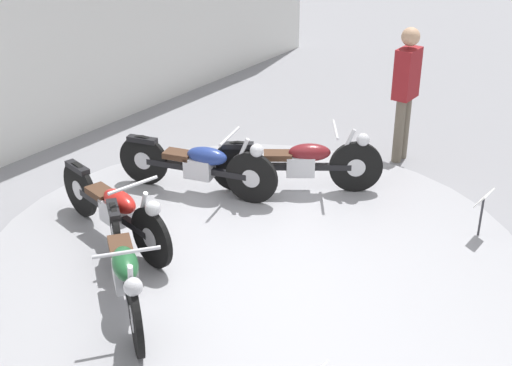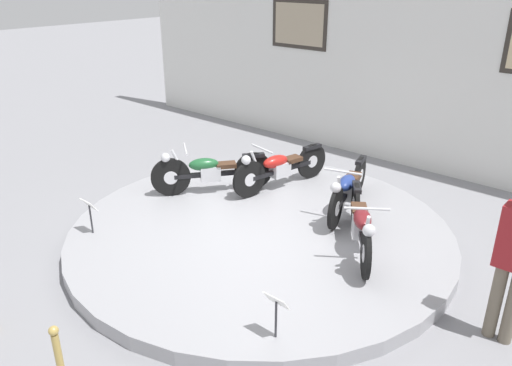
{
  "view_description": "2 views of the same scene",
  "coord_description": "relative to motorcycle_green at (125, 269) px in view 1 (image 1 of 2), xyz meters",
  "views": [
    {
      "loc": [
        -4.86,
        -3.6,
        3.96
      ],
      "look_at": [
        -0.05,
        -0.06,
        0.99
      ],
      "focal_mm": 50.0,
      "sensor_mm": 36.0,
      "label": 1
    },
    {
      "loc": [
        4.08,
        -4.8,
        3.55
      ],
      "look_at": [
        -0.25,
        0.19,
        0.72
      ],
      "focal_mm": 35.0,
      "sensor_mm": 36.0,
      "label": 2
    }
  ],
  "objects": [
    {
      "name": "motorcycle_green",
      "position": [
        0.0,
        0.0,
        0.0
      ],
      "size": [
        1.24,
        1.61,
        0.79
      ],
      "color": "black",
      "rests_on": "display_platform"
    },
    {
      "name": "ground_plane",
      "position": [
        1.38,
        -0.36,
        -0.57
      ],
      "size": [
        60.0,
        60.0,
        0.0
      ],
      "primitive_type": "plane",
      "color": "gray"
    },
    {
      "name": "motorcycle_red",
      "position": [
        0.74,
        0.89,
        -0.01
      ],
      "size": [
        0.58,
        1.93,
        0.78
      ],
      "color": "black",
      "rests_on": "display_platform"
    },
    {
      "name": "motorcycle_maroon",
      "position": [
        2.77,
        -0.0,
        -0.01
      ],
      "size": [
        1.19,
        1.63,
        0.78
      ],
      "color": "black",
      "rests_on": "display_platform"
    },
    {
      "name": "info_placard_front_centre",
      "position": [
        3.02,
        -2.04,
        -0.02
      ],
      "size": [
        0.26,
        0.11,
        0.51
      ],
      "color": "#333338",
      "rests_on": "display_platform"
    },
    {
      "name": "display_platform",
      "position": [
        1.38,
        -0.36,
        -0.48
      ],
      "size": [
        5.38,
        5.38,
        0.19
      ],
      "primitive_type": "cylinder",
      "color": "#99999E",
      "rests_on": "ground_plane"
    },
    {
      "name": "visitor_standing",
      "position": [
        4.64,
        -0.36,
        0.45
      ],
      "size": [
        0.36,
        0.23,
        1.78
      ],
      "color": "#6B6051",
      "rests_on": "ground_plane"
    },
    {
      "name": "motorcycle_blue",
      "position": [
        2.03,
        0.89,
        -0.01
      ],
      "size": [
        0.67,
        1.9,
        0.78
      ],
      "color": "black",
      "rests_on": "display_platform"
    }
  ]
}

